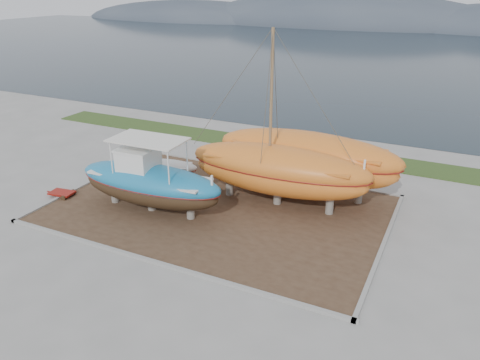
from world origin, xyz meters
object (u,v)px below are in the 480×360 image
at_px(white_dinghy, 163,171).
at_px(orange_sailboat, 280,122).
at_px(blue_caique, 149,175).
at_px(orange_bare_hull, 306,164).
at_px(red_trailer, 62,194).

distance_m(white_dinghy, orange_sailboat, 8.83).
distance_m(blue_caique, orange_sailboat, 7.64).
distance_m(blue_caique, orange_bare_hull, 9.16).
bearing_deg(white_dinghy, orange_bare_hull, -0.43).
distance_m(blue_caique, red_trailer, 6.30).
bearing_deg(red_trailer, blue_caique, 0.53).
bearing_deg(orange_sailboat, blue_caique, -149.82).
relative_size(blue_caique, white_dinghy, 1.94).
relative_size(blue_caique, red_trailer, 4.10).
height_order(blue_caique, orange_bare_hull, blue_caique).
relative_size(orange_sailboat, orange_bare_hull, 0.94).
bearing_deg(white_dinghy, orange_sailboat, -14.36).
xyz_separation_m(white_dinghy, red_trailer, (-4.16, -4.58, -0.58)).
bearing_deg(orange_bare_hull, white_dinghy, -165.59).
height_order(blue_caique, red_trailer, blue_caique).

